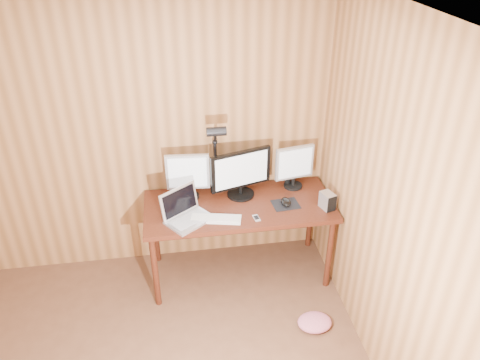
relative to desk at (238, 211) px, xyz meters
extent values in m
plane|color=silver|center=(-0.93, -1.70, 1.87)|extent=(4.00, 4.00, 0.00)
plane|color=#AB6E3D|center=(-0.93, 0.30, 0.62)|extent=(4.00, 0.00, 4.00)
plane|color=#AB6E3D|center=(0.82, -1.70, 0.62)|extent=(0.00, 4.00, 4.00)
cube|color=#451B0E|center=(0.00, -0.07, 0.10)|extent=(1.60, 0.70, 0.04)
cube|color=#451B0E|center=(0.00, 0.25, -0.17)|extent=(1.48, 0.02, 0.51)
cylinder|color=#451B0E|center=(-0.74, -0.36, -0.27)|extent=(0.05, 0.05, 0.71)
cylinder|color=#451B0E|center=(-0.74, 0.22, -0.27)|extent=(0.05, 0.05, 0.71)
cylinder|color=#451B0E|center=(0.74, -0.36, -0.27)|extent=(0.05, 0.05, 0.71)
cylinder|color=#451B0E|center=(0.74, 0.22, -0.27)|extent=(0.05, 0.05, 0.71)
cylinder|color=black|center=(0.04, 0.07, 0.13)|extent=(0.24, 0.24, 0.02)
cylinder|color=black|center=(0.04, 0.07, 0.18)|extent=(0.04, 0.04, 0.07)
cube|color=black|center=(0.04, 0.07, 0.38)|extent=(0.53, 0.19, 0.34)
cube|color=white|center=(0.04, 0.05, 0.38)|extent=(0.46, 0.14, 0.29)
cylinder|color=black|center=(-0.41, 0.10, 0.13)|extent=(0.17, 0.17, 0.02)
cylinder|color=black|center=(-0.41, 0.10, 0.18)|extent=(0.03, 0.03, 0.08)
cube|color=#BABABF|center=(-0.41, 0.10, 0.38)|extent=(0.37, 0.06, 0.32)
cube|color=white|center=(-0.41, 0.08, 0.38)|extent=(0.32, 0.03, 0.27)
cylinder|color=black|center=(0.52, 0.14, 0.13)|extent=(0.17, 0.17, 0.02)
cylinder|color=black|center=(0.52, 0.14, 0.18)|extent=(0.03, 0.03, 0.07)
cube|color=#BABABF|center=(0.52, 0.14, 0.37)|extent=(0.35, 0.10, 0.30)
cube|color=white|center=(0.53, 0.12, 0.37)|extent=(0.30, 0.06, 0.26)
cube|color=silver|center=(-0.43, -0.25, 0.13)|extent=(0.43, 0.41, 0.02)
cube|color=silver|center=(-0.50, -0.15, 0.26)|extent=(0.32, 0.25, 0.23)
cube|color=black|center=(-0.50, -0.15, 0.26)|extent=(0.27, 0.21, 0.19)
cube|color=#B2B2B7|center=(-0.43, -0.25, 0.14)|extent=(0.33, 0.30, 0.00)
cube|color=white|center=(-0.22, -0.26, 0.13)|extent=(0.43, 0.22, 0.02)
cube|color=white|center=(-0.22, -0.26, 0.14)|extent=(0.40, 0.19, 0.00)
cube|color=black|center=(0.39, -0.14, 0.12)|extent=(0.24, 0.20, 0.00)
ellipsoid|color=black|center=(0.39, -0.14, 0.15)|extent=(0.08, 0.12, 0.04)
cube|color=silver|center=(0.72, -0.24, 0.19)|extent=(0.12, 0.15, 0.14)
cube|color=black|center=(0.74, -0.30, 0.19)|extent=(0.08, 0.03, 0.14)
cube|color=silver|center=(0.11, -0.30, 0.13)|extent=(0.06, 0.09, 0.01)
cube|color=black|center=(0.11, -0.30, 0.13)|extent=(0.04, 0.06, 0.00)
cylinder|color=black|center=(0.48, 0.19, 0.18)|extent=(0.05, 0.05, 0.12)
cube|color=black|center=(-0.16, 0.24, 0.11)|extent=(0.05, 0.06, 0.06)
cylinder|color=black|center=(-0.16, 0.24, 0.35)|extent=(0.03, 0.03, 0.45)
sphere|color=black|center=(-0.16, 0.24, 0.57)|extent=(0.05, 0.05, 0.05)
cylinder|color=black|center=(-0.16, 0.17, 0.66)|extent=(0.02, 0.16, 0.19)
cylinder|color=black|center=(-0.16, 0.07, 0.74)|extent=(0.16, 0.08, 0.08)
camera|label=1|loc=(-0.50, -3.34, 2.32)|focal=35.00mm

